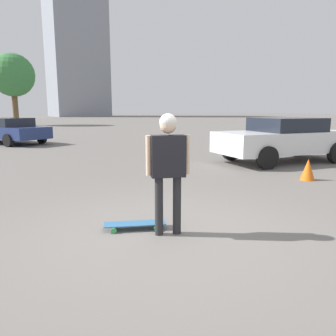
% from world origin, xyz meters
% --- Properties ---
extents(ground_plane, '(220.00, 220.00, 0.00)m').
position_xyz_m(ground_plane, '(0.00, 0.00, 0.00)').
color(ground_plane, slate).
extents(person, '(0.58, 0.34, 1.68)m').
position_xyz_m(person, '(0.00, 0.00, 1.07)').
color(person, '#262628').
rests_on(person, ground_plane).
extents(skateboard, '(0.92, 0.55, 0.09)m').
position_xyz_m(skateboard, '(0.33, -0.40, 0.08)').
color(skateboard, '#336693').
rests_on(skateboard, ground_plane).
extents(car_parked_near, '(4.71, 2.50, 1.46)m').
position_xyz_m(car_parked_near, '(-6.57, -3.68, 0.77)').
color(car_parked_near, silver).
rests_on(car_parked_near, ground_plane).
extents(car_parked_far, '(3.85, 5.03, 1.30)m').
position_xyz_m(car_parked_far, '(0.91, -14.84, 0.69)').
color(car_parked_far, navy).
rests_on(car_parked_far, ground_plane).
extents(building_block_distant, '(12.44, 13.66, 30.88)m').
position_xyz_m(building_block_distant, '(-19.91, -79.22, 15.44)').
color(building_block_distant, gray).
rests_on(building_block_distant, ground_plane).
extents(tree_distant, '(4.55, 4.55, 7.62)m').
position_xyz_m(tree_distant, '(-1.48, -35.83, 5.30)').
color(tree_distant, brown).
rests_on(tree_distant, ground_plane).
extents(traffic_cone, '(0.35, 0.35, 0.53)m').
position_xyz_m(traffic_cone, '(-4.80, -1.37, 0.27)').
color(traffic_cone, orange).
rests_on(traffic_cone, ground_plane).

